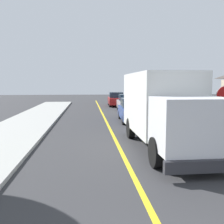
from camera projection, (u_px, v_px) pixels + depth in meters
centre_line_yellow at (115, 139)px, 12.50m from camera, size 0.16×56.00×0.01m
box_truck at (164, 106)px, 10.77m from camera, size 2.50×7.21×3.20m
parked_car_near at (133, 110)px, 18.29m from camera, size 1.97×4.47×1.67m
parked_car_mid at (128, 103)px, 24.85m from camera, size 1.94×4.45×1.67m
parked_car_far at (116, 100)px, 30.67m from camera, size 1.95×4.46×1.67m
parked_van_across at (203, 118)px, 14.45m from camera, size 1.88×4.43×1.67m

